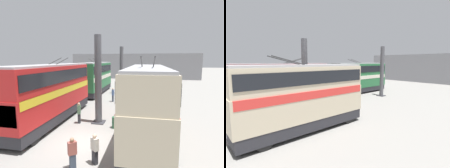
% 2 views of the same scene
% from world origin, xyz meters
% --- Properties ---
extents(ground_plane, '(240.00, 240.00, 0.00)m').
position_xyz_m(ground_plane, '(0.00, 0.00, 0.00)').
color(ground_plane, gray).
extents(depot_back_wall, '(0.50, 36.00, 7.06)m').
position_xyz_m(depot_back_wall, '(39.20, 0.00, 3.53)').
color(depot_back_wall, gray).
rests_on(depot_back_wall, ground_plane).
extents(support_column_near, '(1.05, 1.05, 7.42)m').
position_xyz_m(support_column_near, '(3.68, 0.00, 3.59)').
color(support_column_near, '#4C4C51').
rests_on(support_column_near, ground_plane).
extents(support_column_far, '(1.05, 1.05, 7.42)m').
position_xyz_m(support_column_far, '(16.97, 0.00, 3.59)').
color(support_column_far, '#4C4C51').
rests_on(support_column_far, ground_plane).
extents(bus_left_near, '(9.94, 2.54, 5.58)m').
position_xyz_m(bus_left_near, '(1.15, -4.04, 2.83)').
color(bus_left_near, black).
rests_on(bus_left_near, ground_plane).
extents(bus_right_near, '(11.34, 2.54, 5.62)m').
position_xyz_m(bus_right_near, '(3.23, 4.04, 2.85)').
color(bus_right_near, black).
rests_on(bus_right_near, ground_plane).
extents(bus_right_far, '(10.98, 2.54, 5.59)m').
position_xyz_m(bus_right_far, '(16.63, 4.04, 2.82)').
color(bus_right_far, black).
rests_on(bus_right_far, ground_plane).
extents(person_aisle_midway, '(0.43, 0.26, 1.79)m').
position_xyz_m(person_aisle_midway, '(11.38, 0.27, 0.96)').
color(person_aisle_midway, '#384251').
rests_on(person_aisle_midway, ground_plane).
extents(person_by_right_row, '(0.46, 0.32, 1.80)m').
position_xyz_m(person_by_right_row, '(3.20, 1.59, 0.96)').
color(person_by_right_row, '#2D2D33').
rests_on(person_by_right_row, ground_plane).
extents(person_by_left_row, '(0.44, 0.48, 1.64)m').
position_xyz_m(person_by_left_row, '(-2.22, -1.47, 0.86)').
color(person_by_left_row, '#2D2D33').
rests_on(person_by_left_row, ground_plane).
extents(person_aisle_foreground, '(0.45, 0.48, 1.62)m').
position_xyz_m(person_aisle_foreground, '(-2.81, -0.50, 0.85)').
color(person_aisle_foreground, '#384251').
rests_on(person_aisle_foreground, ground_plane).
extents(oil_drum, '(0.55, 0.55, 0.90)m').
position_xyz_m(oil_drum, '(2.79, -1.63, 0.45)').
color(oil_drum, '#235638').
rests_on(oil_drum, ground_plane).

